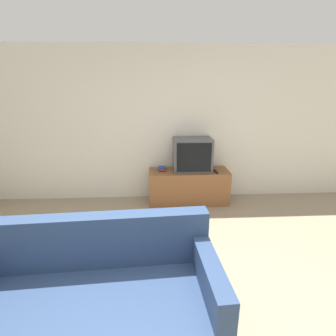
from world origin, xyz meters
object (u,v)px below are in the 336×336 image
Objects in this scene: tv_stand at (189,186)px; television at (192,154)px; remote_on_stand at (216,171)px; couch at (93,305)px; book_stack at (162,169)px.

television is at bearing 31.08° from tv_stand.
tv_stand is 0.54m from remote_on_stand.
television is 0.49m from remote_on_stand.
television reaches higher than tv_stand.
remote_on_stand is at bearing -12.69° from tv_stand.
television is 3.44× the size of remote_on_stand.
book_stack is at bearing 72.80° from couch.
television is 0.31× the size of couch.
television reaches higher than remote_on_stand.
television is at bearing 161.17° from remote_on_stand.
remote_on_stand is (1.54, 2.43, 0.28)m from couch.
couch is 9.94× the size of book_stack.
tv_stand is 2.75m from couch.
tv_stand is 6.62× the size of book_stack.
television is 0.57m from book_stack.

